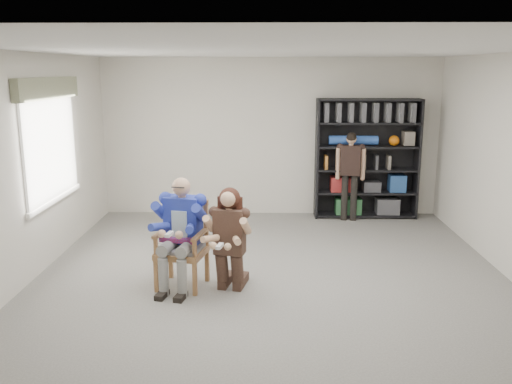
# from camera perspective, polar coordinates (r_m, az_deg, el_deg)

# --- Properties ---
(room_shell) EXTENTS (6.00, 7.00, 2.80)m
(room_shell) POSITION_cam_1_polar(r_m,az_deg,el_deg) (6.28, 1.72, 1.90)
(room_shell) COLOR silver
(room_shell) RESTS_ON ground
(floor) EXTENTS (6.00, 7.00, 0.01)m
(floor) POSITION_cam_1_polar(r_m,az_deg,el_deg) (6.69, 1.64, -9.96)
(floor) COLOR slate
(floor) RESTS_ON ground
(window_left) EXTENTS (0.16, 2.00, 1.75)m
(window_left) POSITION_cam_1_polar(r_m,az_deg,el_deg) (7.79, -20.69, 4.90)
(window_left) COLOR silver
(window_left) RESTS_ON room_shell
(armchair) EXTENTS (0.71, 0.70, 1.04)m
(armchair) POSITION_cam_1_polar(r_m,az_deg,el_deg) (6.59, -7.85, -5.59)
(armchair) COLOR olive
(armchair) RESTS_ON floor
(seated_man) EXTENTS (0.74, 0.92, 1.36)m
(seated_man) POSITION_cam_1_polar(r_m,az_deg,el_deg) (6.54, -7.89, -4.29)
(seated_man) COLOR navy
(seated_man) RESTS_ON floor
(kneeling_woman) EXTENTS (0.68, 0.92, 1.24)m
(kneeling_woman) POSITION_cam_1_polar(r_m,az_deg,el_deg) (6.38, -2.87, -5.17)
(kneeling_woman) COLOR #3B2320
(kneeling_woman) RESTS_ON floor
(bookshelf) EXTENTS (1.80, 0.38, 2.10)m
(bookshelf) POSITION_cam_1_polar(r_m,az_deg,el_deg) (9.74, 11.59, 3.43)
(bookshelf) COLOR black
(bookshelf) RESTS_ON floor
(standing_man) EXTENTS (0.52, 0.34, 1.55)m
(standing_man) POSITION_cam_1_polar(r_m,az_deg,el_deg) (9.50, 9.86, 1.60)
(standing_man) COLOR black
(standing_man) RESTS_ON floor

